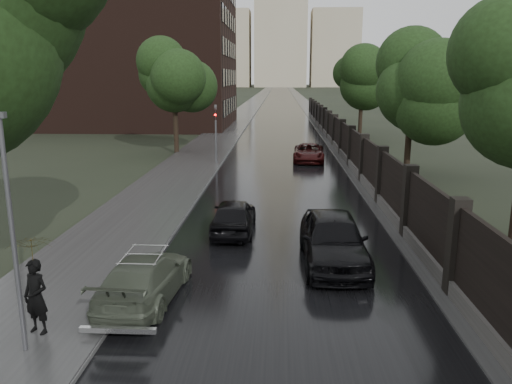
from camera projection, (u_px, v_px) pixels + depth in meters
name	position (u px, v px, depth m)	size (l,w,h in m)	color
road	(280.00, 92.00, 193.74)	(8.00, 420.00, 0.02)	black
sidewalk_left	(265.00, 92.00, 194.00)	(4.00, 420.00, 0.16)	#2D2D2D
verge_right	(294.00, 92.00, 193.48)	(3.00, 420.00, 0.08)	#2D2D2D
fence_right	(339.00, 138.00, 39.53)	(0.45, 75.72, 2.70)	#383533
tree_left_far	(174.00, 84.00, 37.20)	(4.25, 4.25, 7.39)	black
tree_right_b	(412.00, 91.00, 28.77)	(4.08, 4.08, 7.01)	black
tree_right_c	(362.00, 86.00, 46.29)	(4.08, 4.08, 7.01)	black
lamp_post	(13.00, 235.00, 9.92)	(0.25, 0.12, 5.11)	#59595E
traffic_light	(216.00, 129.00, 32.80)	(0.16, 0.32, 4.00)	#59595E
brick_building	(127.00, 40.00, 58.00)	(24.00, 18.00, 20.00)	black
stalinist_tower	(281.00, 20.00, 292.19)	(92.00, 30.00, 159.00)	tan
volga_sedan	(145.00, 278.00, 13.07)	(1.71, 4.20, 1.22)	#464D3E
hatchback_left	(234.00, 216.00, 18.74)	(1.56, 3.87, 1.32)	black
car_right_near	(333.00, 239.00, 15.53)	(1.95, 4.84, 1.65)	black
car_right_far	(309.00, 153.00, 34.63)	(2.08, 4.50, 1.25)	black
pedestrian_umbrella	(32.00, 257.00, 10.80)	(1.27, 1.28, 2.67)	black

